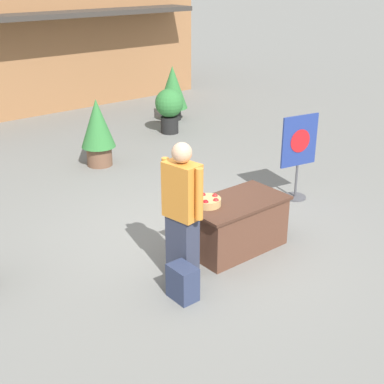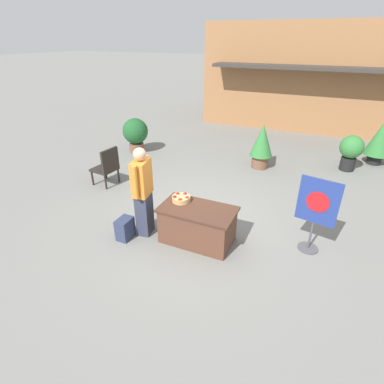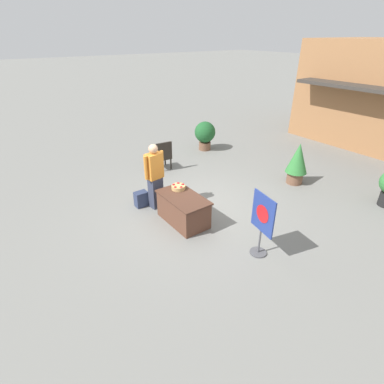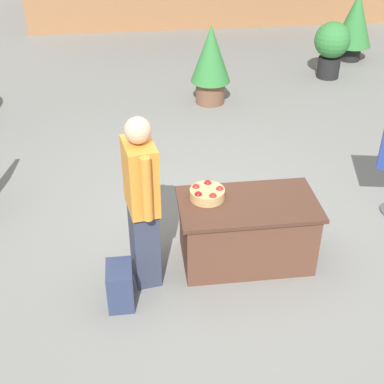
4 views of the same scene
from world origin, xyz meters
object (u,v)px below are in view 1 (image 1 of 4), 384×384
object	(u,v)px
person_visitor	(182,213)
potted_plant_near_left	(173,89)
display_table	(236,224)
potted_plant_far_left	(169,107)
apple_basket	(208,201)
poster_board	(299,152)
potted_plant_near_right	(98,129)
backpack	(183,282)

from	to	relation	value
person_visitor	potted_plant_near_left	world-z (taller)	person_visitor
display_table	potted_plant_far_left	bearing A→B (deg)	62.17
apple_basket	potted_plant_near_left	size ratio (longest dim) A/B	0.26
poster_board	potted_plant_near_left	size ratio (longest dim) A/B	1.06
apple_basket	display_table	bearing A→B (deg)	-17.85
poster_board	potted_plant_far_left	xyz separation A→B (m)	(0.65, 4.31, -0.19)
poster_board	potted_plant_near_right	distance (m)	3.84
potted_plant_near_left	potted_plant_far_left	distance (m)	1.16
poster_board	potted_plant_near_left	bearing A→B (deg)	176.06
poster_board	potted_plant_near_left	world-z (taller)	poster_board
person_visitor	potted_plant_near_right	size ratio (longest dim) A/B	1.36
potted_plant_near_right	apple_basket	bearing A→B (deg)	-99.28
apple_basket	backpack	size ratio (longest dim) A/B	0.83
display_table	backpack	world-z (taller)	display_table
backpack	poster_board	bearing A→B (deg)	18.67
poster_board	backpack	bearing A→B (deg)	-60.12
potted_plant_near_left	potted_plant_near_right	xyz separation A→B (m)	(-3.11, -1.74, -0.04)
potted_plant_near_left	poster_board	bearing A→B (deg)	-105.15
apple_basket	potted_plant_near_left	distance (m)	6.79
display_table	person_visitor	world-z (taller)	person_visitor
poster_board	potted_plant_near_right	world-z (taller)	poster_board
backpack	potted_plant_near_left	distance (m)	7.83
poster_board	potted_plant_far_left	distance (m)	4.37
poster_board	person_visitor	bearing A→B (deg)	-64.27
backpack	potted_plant_near_right	bearing A→B (deg)	71.22
display_table	backpack	size ratio (longest dim) A/B	3.29
apple_basket	person_visitor	world-z (taller)	person_visitor
potted_plant_far_left	backpack	bearing A→B (deg)	-125.74
display_table	backpack	xyz separation A→B (m)	(-1.30, -0.49, -0.15)
potted_plant_near_right	display_table	bearing A→B (deg)	-93.49
person_visitor	potted_plant_near_right	world-z (taller)	person_visitor
apple_basket	person_visitor	xyz separation A→B (m)	(-0.65, -0.30, 0.14)
potted_plant_far_left	potted_plant_near_right	world-z (taller)	potted_plant_near_right
potted_plant_near_left	display_table	bearing A→B (deg)	-120.09
potted_plant_far_left	poster_board	bearing A→B (deg)	-98.52
poster_board	display_table	bearing A→B (deg)	-61.53
person_visitor	poster_board	distance (m)	3.09
potted_plant_far_left	apple_basket	bearing A→B (deg)	-121.96
apple_basket	potted_plant_far_left	xyz separation A→B (m)	(2.99, 4.79, -0.16)
person_visitor	potted_plant_near_left	bearing A→B (deg)	44.35
display_table	apple_basket	size ratio (longest dim) A/B	3.98
poster_board	potted_plant_near_right	size ratio (longest dim) A/B	1.09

